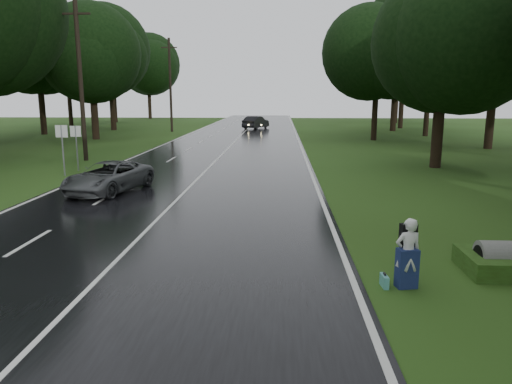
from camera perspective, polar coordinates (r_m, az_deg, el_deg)
ground at (r=12.20m, az=-17.27°, el=-9.00°), size 160.00×160.00×0.00m
road at (r=31.25m, az=-4.70°, el=3.83°), size 12.00×140.00×0.04m
lane_center at (r=31.25m, az=-4.70°, el=3.87°), size 0.12×140.00×0.01m
grey_car at (r=21.63m, az=-17.20°, el=1.73°), size 3.23×5.05×1.30m
far_car at (r=60.42m, az=-0.02°, el=8.31°), size 3.29×5.01×1.56m
hitchhiker at (r=11.01m, az=17.64°, el=-7.22°), size 0.63×0.59×1.57m
suitcase at (r=11.08m, az=15.06°, el=-10.22°), size 0.14×0.39×0.27m
culvert at (r=13.09m, az=28.01°, el=-8.45°), size 1.55×0.77×0.77m
utility_pole_mid at (r=33.05m, az=-19.61°, el=3.58°), size 1.80×0.28×10.08m
utility_pole_far at (r=56.85m, az=-9.99°, el=7.11°), size 1.80×0.28×10.48m
road_sign_a at (r=27.10m, az=-21.84°, el=1.82°), size 0.64×0.10×2.65m
road_sign_b at (r=28.64m, az=-20.43°, el=2.40°), size 0.60×0.10×2.50m
tree_left_e at (r=48.80m, az=-18.53°, el=6.00°), size 8.70×8.70×13.59m
tree_left_f at (r=61.10m, az=-16.59°, el=7.10°), size 10.28×10.28×16.06m
tree_right_d at (r=29.97m, az=20.57°, el=2.76°), size 7.88×7.88×12.31m
tree_right_e at (r=46.72m, az=13.84°, el=6.04°), size 9.02×9.02×14.09m
tree_right_f at (r=59.41m, az=15.98°, el=7.02°), size 9.02×9.02×14.10m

